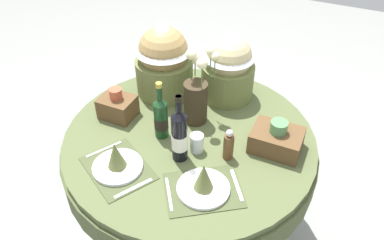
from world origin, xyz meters
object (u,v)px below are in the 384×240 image
object	(u,v)px
flower_vase	(197,95)
pepper_mill	(229,145)
wine_bottle_centre	(179,135)
tumbler_mid	(197,143)
place_setting_right	(203,183)
woven_basket_side_right	(277,139)
gift_tub_back_left	(164,56)
woven_basket_side_left	(118,106)
place_setting_left	(117,162)
dining_table	(189,152)
gift_tub_back_centre	(229,63)
wine_bottle_left	(161,117)

from	to	relation	value
flower_vase	pepper_mill	xyz separation A→B (m)	(0.26, -0.21, -0.08)
wine_bottle_centre	tumbler_mid	size ratio (longest dim) A/B	3.80
place_setting_right	woven_basket_side_right	xyz separation A→B (m)	(0.22, 0.40, 0.01)
gift_tub_back_left	woven_basket_side_left	bearing A→B (deg)	-111.30
place_setting_left	wine_bottle_centre	size ratio (longest dim) A/B	1.15
woven_basket_side_left	place_setting_right	bearing A→B (deg)	-25.21
dining_table	woven_basket_side_left	world-z (taller)	woven_basket_side_left
place_setting_left	gift_tub_back_left	world-z (taller)	gift_tub_back_left
flower_vase	wine_bottle_centre	size ratio (longest dim) A/B	1.13
gift_tub_back_left	woven_basket_side_right	xyz separation A→B (m)	(0.74, -0.22, -0.18)
gift_tub_back_centre	pepper_mill	bearing A→B (deg)	-68.87
flower_vase	wine_bottle_centre	bearing A→B (deg)	-81.09
place_setting_right	woven_basket_side_right	distance (m)	0.46
wine_bottle_left	pepper_mill	xyz separation A→B (m)	(0.37, -0.01, -0.04)
wine_bottle_centre	woven_basket_side_left	world-z (taller)	wine_bottle_centre
place_setting_right	woven_basket_side_right	world-z (taller)	woven_basket_side_right
place_setting_left	place_setting_right	bearing A→B (deg)	6.15
flower_vase	pepper_mill	distance (m)	0.34
place_setting_left	gift_tub_back_centre	xyz separation A→B (m)	(0.26, 0.78, 0.17)
tumbler_mid	woven_basket_side_right	xyz separation A→B (m)	(0.35, 0.18, 0.01)
woven_basket_side_right	dining_table	bearing A→B (deg)	-167.97
place_setting_right	flower_vase	distance (m)	0.52
dining_table	wine_bottle_left	xyz separation A→B (m)	(-0.13, -0.06, 0.24)
pepper_mill	gift_tub_back_centre	distance (m)	0.54
dining_table	gift_tub_back_centre	distance (m)	0.55
gift_tub_back_centre	woven_basket_side_left	world-z (taller)	gift_tub_back_centre
flower_vase	gift_tub_back_left	bearing A→B (deg)	148.82
place_setting_left	woven_basket_side_right	xyz separation A→B (m)	(0.64, 0.45, 0.01)
gift_tub_back_left	place_setting_right	bearing A→B (deg)	-50.28
pepper_mill	woven_basket_side_right	world-z (taller)	pepper_mill
gift_tub_back_left	woven_basket_side_right	size ratio (longest dim) A/B	1.84
pepper_mill	gift_tub_back_left	world-z (taller)	gift_tub_back_left
dining_table	tumbler_mid	world-z (taller)	tumbler_mid
place_setting_right	gift_tub_back_left	xyz separation A→B (m)	(-0.52, 0.62, 0.19)
tumbler_mid	place_setting_left	bearing A→B (deg)	-136.80
gift_tub_back_centre	place_setting_right	bearing A→B (deg)	-77.43
pepper_mill	place_setting_left	bearing A→B (deg)	-147.24
tumbler_mid	woven_basket_side_right	distance (m)	0.40
place_setting_right	tumbler_mid	distance (m)	0.26
tumbler_mid	flower_vase	bearing A→B (deg)	114.43
place_setting_left	wine_bottle_left	bearing A→B (deg)	75.49
pepper_mill	gift_tub_back_left	bearing A→B (deg)	145.09
wine_bottle_left	woven_basket_side_right	size ratio (longest dim) A/B	1.33
place_setting_right	gift_tub_back_left	world-z (taller)	gift_tub_back_left
place_setting_left	flower_vase	bearing A→B (deg)	69.32
dining_table	pepper_mill	bearing A→B (deg)	-15.92
place_setting_right	wine_bottle_left	bearing A→B (deg)	143.51
dining_table	wine_bottle_centre	world-z (taller)	wine_bottle_centre
place_setting_right	dining_table	bearing A→B (deg)	124.33
place_setting_left	tumbler_mid	bearing A→B (deg)	43.20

